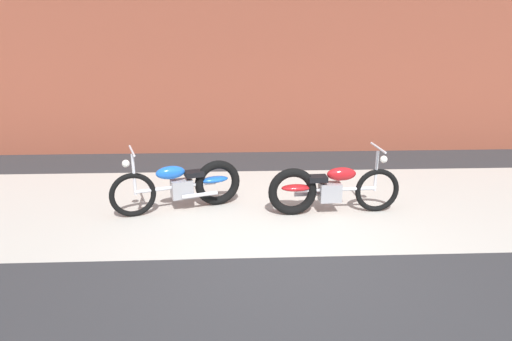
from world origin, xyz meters
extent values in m
plane|color=#2D2D30|center=(0.00, 0.00, 0.00)|extent=(80.00, 80.00, 0.00)
cube|color=#B2ADA3|center=(0.00, 1.75, 0.00)|extent=(36.00, 3.50, 0.01)
cube|color=brown|center=(0.00, 5.20, 2.80)|extent=(36.00, 0.50, 5.59)
torus|color=black|center=(-2.13, 1.35, 0.34)|extent=(0.67, 0.30, 0.68)
torus|color=black|center=(-0.90, 1.78, 0.36)|extent=(0.73, 0.36, 0.73)
cylinder|color=silver|center=(-1.51, 1.56, 0.38)|extent=(1.19, 0.45, 0.06)
cube|color=#99999E|center=(-1.44, 1.59, 0.34)|extent=(0.37, 0.31, 0.28)
ellipsoid|color=blue|center=(-1.59, 1.54, 0.62)|extent=(0.48, 0.32, 0.20)
ellipsoid|color=blue|center=(-0.95, 1.76, 0.42)|extent=(0.47, 0.31, 0.10)
cube|color=black|center=(-1.25, 1.66, 0.56)|extent=(0.33, 0.28, 0.08)
cylinder|color=silver|center=(-2.09, 1.37, 0.65)|extent=(0.06, 0.06, 0.62)
cylinder|color=silver|center=(-2.09, 1.37, 1.01)|extent=(0.22, 0.56, 0.03)
sphere|color=white|center=(-2.19, 1.34, 0.83)|extent=(0.11, 0.11, 0.11)
cylinder|color=silver|center=(-1.16, 1.53, 0.26)|extent=(0.54, 0.23, 0.06)
torus|color=black|center=(1.53, 1.39, 0.34)|extent=(0.68, 0.12, 0.68)
torus|color=black|center=(0.23, 1.32, 0.36)|extent=(0.74, 0.17, 0.73)
cylinder|color=silver|center=(0.88, 1.35, 0.38)|extent=(1.24, 0.12, 0.06)
cube|color=#99999E|center=(0.80, 1.35, 0.34)|extent=(0.33, 0.24, 0.28)
ellipsoid|color=red|center=(0.96, 1.36, 0.62)|extent=(0.45, 0.21, 0.20)
ellipsoid|color=red|center=(0.28, 1.32, 0.42)|extent=(0.45, 0.20, 0.10)
cube|color=black|center=(0.60, 1.34, 0.56)|extent=(0.29, 0.21, 0.08)
cylinder|color=silver|center=(1.49, 1.39, 0.65)|extent=(0.05, 0.05, 0.62)
cylinder|color=silver|center=(1.49, 1.39, 1.01)|extent=(0.06, 0.58, 0.03)
sphere|color=white|center=(1.59, 1.39, 0.83)|extent=(0.11, 0.11, 0.11)
cylinder|color=silver|center=(0.55, 1.49, 0.26)|extent=(0.55, 0.09, 0.06)
camera|label=1|loc=(-0.58, -4.77, 2.63)|focal=30.78mm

